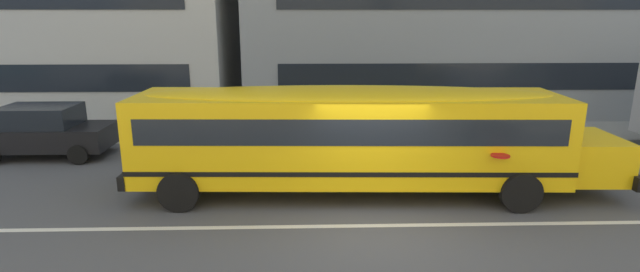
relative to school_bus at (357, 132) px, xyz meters
The scene contains 5 objects.
ground_plane 2.53m from the school_bus, 84.40° to the right, with size 400.00×400.00×0.00m, color #4C4C4F.
sidewalk_far 6.54m from the school_bus, 88.27° to the left, with size 120.00×3.00×0.01m, color gray.
lane_centreline 2.53m from the school_bus, 84.40° to the right, with size 110.00×0.16×0.01m, color silver.
school_bus is the anchor object (origin of this frame).
parked_car_black_past_driveway 10.11m from the school_bus, 160.10° to the left, with size 3.91×1.89×1.64m.
Camera 1 is at (-1.43, -9.29, 4.41)m, focal length 26.52 mm.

